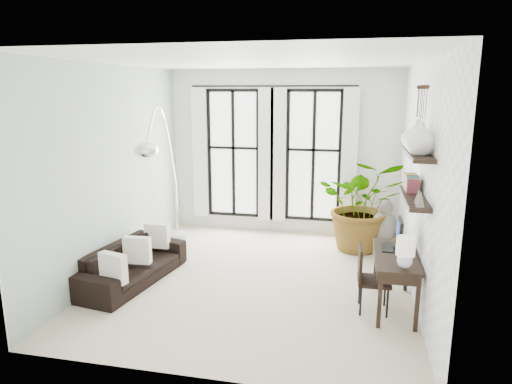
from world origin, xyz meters
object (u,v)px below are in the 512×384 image
(plant, at_px, (363,205))
(arc_lamp, at_px, (162,141))
(desk_chair, at_px, (368,275))
(buddha, at_px, (384,230))
(sofa, at_px, (132,263))
(desk, at_px, (396,259))

(plant, relative_size, arc_lamp, 0.64)
(desk_chair, distance_m, buddha, 2.35)
(sofa, height_order, desk_chair, desk_chair)
(plant, xyz_separation_m, buddha, (0.38, -0.05, -0.43))
(plant, bearing_deg, desk, -80.27)
(buddha, bearing_deg, plant, 172.08)
(plant, distance_m, arc_lamp, 3.64)
(desk, distance_m, arc_lamp, 4.04)
(plant, bearing_deg, arc_lamp, -160.89)
(plant, distance_m, desk, 2.33)
(sofa, xyz_separation_m, plant, (3.35, 2.17, 0.55))
(sofa, relative_size, buddha, 2.04)
(desk_chair, xyz_separation_m, arc_lamp, (-3.30, 1.25, 1.51))
(arc_lamp, bearing_deg, buddha, 16.45)
(desk, bearing_deg, desk_chair, -166.02)
(sofa, xyz_separation_m, arc_lamp, (0.10, 1.04, 1.72))
(plant, distance_m, buddha, 0.58)
(desk, bearing_deg, buddha, 90.23)
(plant, xyz_separation_m, desk, (0.39, -2.29, -0.13))
(plant, xyz_separation_m, arc_lamp, (-3.25, -1.13, 1.17))
(plant, xyz_separation_m, desk_chair, (0.05, -2.37, -0.34))
(sofa, distance_m, desk, 3.77)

